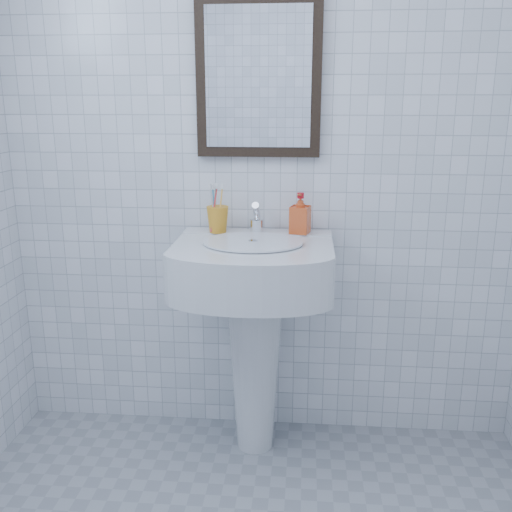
{
  "coord_description": "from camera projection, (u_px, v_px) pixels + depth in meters",
  "views": [
    {
      "loc": [
        0.17,
        -1.18,
        1.47
      ],
      "look_at": [
        -0.0,
        0.86,
        0.9
      ],
      "focal_mm": 40.0,
      "sensor_mm": 36.0,
      "label": 1
    }
  ],
  "objects": [
    {
      "name": "faucet",
      "position": [
        257.0,
        220.0,
        2.33
      ],
      "size": [
        0.06,
        0.12,
        0.14
      ],
      "color": "silver",
      "rests_on": "washbasin"
    },
    {
      "name": "washbasin",
      "position": [
        254.0,
        311.0,
        2.32
      ],
      "size": [
        0.61,
        0.45,
        0.94
      ],
      "color": "white",
      "rests_on": "ground"
    },
    {
      "name": "wall_back",
      "position": [
        264.0,
        154.0,
        2.36
      ],
      "size": [
        2.2,
        0.02,
        2.5
      ],
      "primitive_type": "cube",
      "color": "white",
      "rests_on": "ground"
    },
    {
      "name": "soap_dispenser",
      "position": [
        300.0,
        213.0,
        2.32
      ],
      "size": [
        0.09,
        0.09,
        0.17
      ],
      "primitive_type": "imported",
      "rotation": [
        0.0,
        0.0,
        -0.26
      ],
      "color": "red",
      "rests_on": "washbasin"
    },
    {
      "name": "wall_mirror",
      "position": [
        258.0,
        78.0,
        2.26
      ],
      "size": [
        0.5,
        0.04,
        0.62
      ],
      "color": "black",
      "rests_on": "wall_back"
    },
    {
      "name": "toothbrush_cup",
      "position": [
        218.0,
        219.0,
        2.34
      ],
      "size": [
        0.12,
        0.12,
        0.11
      ],
      "primitive_type": null,
      "rotation": [
        0.0,
        0.0,
        0.41
      ],
      "color": "orange",
      "rests_on": "washbasin"
    }
  ]
}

